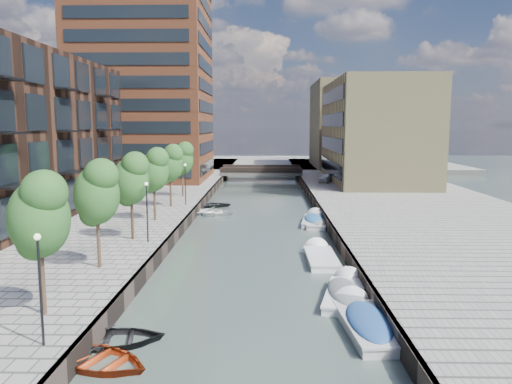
{
  "coord_description": "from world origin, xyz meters",
  "views": [
    {
      "loc": [
        0.85,
        -8.96,
        8.89
      ],
      "look_at": [
        0.0,
        31.22,
        3.5
      ],
      "focal_mm": 35.0,
      "sensor_mm": 36.0,
      "label": 1
    }
  ],
  "objects_px": {
    "tree_1": "(39,213)",
    "motorboat_0": "(365,322)",
    "motorboat_2": "(320,258)",
    "motorboat_3": "(314,220)",
    "motorboat_1": "(345,293)",
    "tree_6": "(182,158)",
    "sloop_2": "(99,365)",
    "tree_3": "(131,178)",
    "sloop_4": "(212,207)",
    "tree_2": "(96,191)",
    "sloop_3": "(211,215)",
    "tree_5": "(170,163)",
    "bridge": "(261,172)",
    "tree_4": "(154,169)",
    "sloop_0": "(114,344)",
    "motorboat_4": "(318,223)",
    "car": "(326,178)"
  },
  "relations": [
    {
      "from": "tree_2",
      "to": "tree_5",
      "type": "xyz_separation_m",
      "value": [
        0.0,
        21.0,
        0.0
      ]
    },
    {
      "from": "motorboat_0",
      "to": "motorboat_2",
      "type": "relative_size",
      "value": 1.08
    },
    {
      "from": "motorboat_1",
      "to": "tree_2",
      "type": "bearing_deg",
      "value": 172.12
    },
    {
      "from": "motorboat_2",
      "to": "motorboat_3",
      "type": "height_order",
      "value": "motorboat_3"
    },
    {
      "from": "tree_3",
      "to": "sloop_0",
      "type": "height_order",
      "value": "tree_3"
    },
    {
      "from": "sloop_0",
      "to": "motorboat_2",
      "type": "xyz_separation_m",
      "value": [
        9.84,
        13.26,
        0.11
      ]
    },
    {
      "from": "tree_6",
      "to": "motorboat_0",
      "type": "distance_m",
      "value": 36.77
    },
    {
      "from": "bridge",
      "to": "sloop_3",
      "type": "xyz_separation_m",
      "value": [
        -4.69,
        -32.06,
        -1.39
      ]
    },
    {
      "from": "tree_4",
      "to": "tree_6",
      "type": "xyz_separation_m",
      "value": [
        0.0,
        14.0,
        0.0
      ]
    },
    {
      "from": "motorboat_0",
      "to": "car",
      "type": "height_order",
      "value": "car"
    },
    {
      "from": "sloop_2",
      "to": "sloop_3",
      "type": "xyz_separation_m",
      "value": [
        0.71,
        31.47,
        0.0
      ]
    },
    {
      "from": "tree_5",
      "to": "motorboat_4",
      "type": "xyz_separation_m",
      "value": [
        13.97,
        -3.85,
        -5.11
      ]
    },
    {
      "from": "motorboat_3",
      "to": "car",
      "type": "relative_size",
      "value": 1.55
    },
    {
      "from": "motorboat_0",
      "to": "tree_2",
      "type": "bearing_deg",
      "value": 157.35
    },
    {
      "from": "motorboat_2",
      "to": "motorboat_1",
      "type": "bearing_deg",
      "value": -85.84
    },
    {
      "from": "motorboat_3",
      "to": "sloop_3",
      "type": "bearing_deg",
      "value": 158.82
    },
    {
      "from": "sloop_4",
      "to": "motorboat_1",
      "type": "bearing_deg",
      "value": -165.82
    },
    {
      "from": "motorboat_1",
      "to": "sloop_4",
      "type": "bearing_deg",
      "value": 109.34
    },
    {
      "from": "bridge",
      "to": "sloop_4",
      "type": "height_order",
      "value": "bridge"
    },
    {
      "from": "tree_1",
      "to": "motorboat_2",
      "type": "xyz_separation_m",
      "value": [
        12.94,
        12.56,
        -5.2
      ]
    },
    {
      "from": "tree_6",
      "to": "sloop_2",
      "type": "height_order",
      "value": "tree_6"
    },
    {
      "from": "tree_5",
      "to": "motorboat_2",
      "type": "xyz_separation_m",
      "value": [
        12.94,
        -15.44,
        -5.2
      ]
    },
    {
      "from": "sloop_2",
      "to": "tree_2",
      "type": "bearing_deg",
      "value": 40.72
    },
    {
      "from": "tree_2",
      "to": "tree_4",
      "type": "relative_size",
      "value": 1.0
    },
    {
      "from": "tree_5",
      "to": "bridge",
      "type": "bearing_deg",
      "value": 75.56
    },
    {
      "from": "car",
      "to": "motorboat_4",
      "type": "bearing_deg",
      "value": -73.61
    },
    {
      "from": "tree_3",
      "to": "tree_6",
      "type": "xyz_separation_m",
      "value": [
        0.0,
        21.0,
        0.0
      ]
    },
    {
      "from": "car",
      "to": "motorboat_0",
      "type": "bearing_deg",
      "value": -69.92
    },
    {
      "from": "tree_5",
      "to": "motorboat_3",
      "type": "height_order",
      "value": "tree_5"
    },
    {
      "from": "tree_1",
      "to": "tree_5",
      "type": "relative_size",
      "value": 1.0
    },
    {
      "from": "tree_2",
      "to": "tree_4",
      "type": "xyz_separation_m",
      "value": [
        0.0,
        14.0,
        0.0
      ]
    },
    {
      "from": "tree_5",
      "to": "car",
      "type": "distance_m",
      "value": 28.05
    },
    {
      "from": "tree_6",
      "to": "sloop_2",
      "type": "distance_m",
      "value": 38.03
    },
    {
      "from": "bridge",
      "to": "tree_2",
      "type": "distance_m",
      "value": 54.81
    },
    {
      "from": "sloop_4",
      "to": "motorboat_1",
      "type": "distance_m",
      "value": 30.65
    },
    {
      "from": "tree_2",
      "to": "sloop_3",
      "type": "xyz_separation_m",
      "value": [
        3.81,
        21.94,
        -5.31
      ]
    },
    {
      "from": "tree_1",
      "to": "motorboat_0",
      "type": "bearing_deg",
      "value": 5.29
    },
    {
      "from": "bridge",
      "to": "car",
      "type": "distance_m",
      "value": 14.79
    },
    {
      "from": "sloop_0",
      "to": "motorboat_4",
      "type": "xyz_separation_m",
      "value": [
        10.87,
        24.84,
        0.19
      ]
    },
    {
      "from": "motorboat_4",
      "to": "car",
      "type": "relative_size",
      "value": 1.35
    },
    {
      "from": "motorboat_2",
      "to": "tree_5",
      "type": "bearing_deg",
      "value": 129.96
    },
    {
      "from": "motorboat_0",
      "to": "motorboat_3",
      "type": "xyz_separation_m",
      "value": [
        0.02,
        23.82,
        -0.01
      ]
    },
    {
      "from": "sloop_0",
      "to": "motorboat_2",
      "type": "relative_size",
      "value": 0.77
    },
    {
      "from": "sloop_3",
      "to": "motorboat_1",
      "type": "relative_size",
      "value": 0.87
    },
    {
      "from": "tree_5",
      "to": "sloop_3",
      "type": "bearing_deg",
      "value": 13.81
    },
    {
      "from": "sloop_0",
      "to": "tree_3",
      "type": "bearing_deg",
      "value": 0.94
    },
    {
      "from": "tree_4",
      "to": "sloop_4",
      "type": "distance_m",
      "value": 14.48
    },
    {
      "from": "sloop_3",
      "to": "motorboat_2",
      "type": "xyz_separation_m",
      "value": [
        9.13,
        -16.38,
        0.11
      ]
    },
    {
      "from": "motorboat_2",
      "to": "motorboat_3",
      "type": "relative_size",
      "value": 0.95
    },
    {
      "from": "tree_2",
      "to": "car",
      "type": "distance_m",
      "value": 46.13
    }
  ]
}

